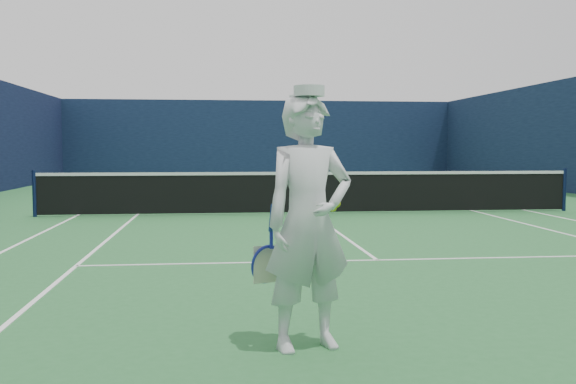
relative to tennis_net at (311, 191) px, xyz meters
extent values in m
plane|color=#276632|center=(0.00, 0.00, -0.55)|extent=(80.00, 80.00, 0.00)
cube|color=white|center=(0.00, 11.88, -0.55)|extent=(11.03, 0.06, 0.01)
cube|color=white|center=(-5.49, 0.00, -0.55)|extent=(0.06, 23.83, 0.01)
cube|color=white|center=(5.49, 0.00, -0.55)|extent=(0.06, 23.83, 0.01)
cube|color=white|center=(-4.12, 0.00, -0.55)|extent=(0.06, 23.77, 0.01)
cube|color=white|center=(4.12, 0.00, -0.55)|extent=(0.06, 23.77, 0.01)
cube|color=white|center=(0.00, 6.40, -0.55)|extent=(8.23, 0.06, 0.01)
cube|color=white|center=(0.00, -6.40, -0.55)|extent=(8.23, 0.06, 0.01)
cube|color=white|center=(0.00, 0.00, -0.55)|extent=(0.06, 12.80, 0.01)
cube|color=white|center=(0.00, 11.73, -0.55)|extent=(0.06, 0.30, 0.01)
cube|color=#0F1B38|center=(0.00, 18.00, 1.45)|extent=(20.12, 0.12, 4.00)
cylinder|color=#141E4C|center=(-6.40, 0.00, -0.02)|extent=(0.09, 0.09, 1.07)
cylinder|color=#141E4C|center=(6.40, 0.00, -0.02)|extent=(0.09, 0.09, 1.07)
cube|color=black|center=(0.00, 0.00, -0.05)|extent=(12.79, 0.02, 0.92)
cube|color=white|center=(0.00, 0.00, 0.42)|extent=(12.79, 0.04, 0.07)
cube|color=white|center=(0.00, 0.00, -0.08)|extent=(0.05, 0.03, 0.94)
imported|color=silver|center=(-1.51, -10.20, 0.45)|extent=(0.84, 0.67, 2.00)
cylinder|color=white|center=(-1.51, -10.20, 1.47)|extent=(0.24, 0.24, 0.08)
cube|color=white|center=(-1.55, -10.08, 1.44)|extent=(0.20, 0.15, 0.02)
cylinder|color=navy|center=(-1.80, -10.20, 0.49)|extent=(0.06, 0.10, 0.22)
cube|color=navy|center=(-1.80, -10.15, 0.31)|extent=(0.03, 0.03, 0.14)
torus|color=navy|center=(-1.84, -10.09, 0.10)|extent=(0.31, 0.18, 0.29)
cube|color=beige|center=(-1.84, -10.09, 0.10)|extent=(0.21, 0.07, 0.30)
sphere|color=#B3CB17|center=(-1.29, -10.03, 0.55)|extent=(0.07, 0.07, 0.07)
sphere|color=#B3CB17|center=(-1.25, -10.00, 0.58)|extent=(0.07, 0.07, 0.07)
camera|label=1|loc=(-2.22, -15.14, 1.04)|focal=40.00mm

